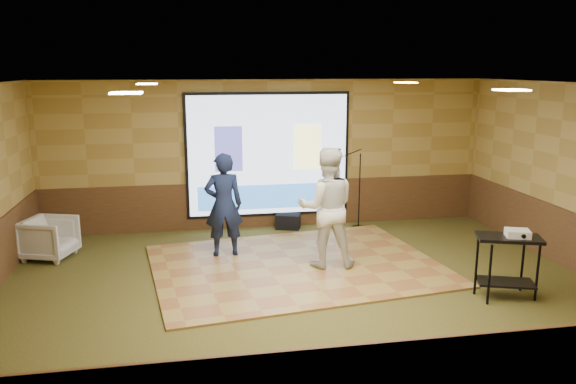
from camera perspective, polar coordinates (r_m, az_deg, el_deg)
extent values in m
plane|color=#303719|center=(8.45, 1.44, -9.93)|extent=(9.00, 9.00, 0.00)
cube|color=#AA8F47|center=(11.39, -2.05, 3.81)|extent=(9.00, 0.04, 3.00)
cube|color=#AA8F47|center=(4.77, 10.11, -8.97)|extent=(9.00, 0.04, 3.00)
cube|color=beige|center=(7.81, 1.56, 10.85)|extent=(9.00, 7.00, 0.04)
cube|color=#482B18|center=(11.57, -2.00, -1.23)|extent=(9.00, 0.04, 0.95)
cube|color=#482B18|center=(10.14, 27.19, -4.65)|extent=(0.04, 7.00, 0.95)
cube|color=black|center=(11.34, -2.02, 3.77)|extent=(3.32, 0.03, 2.52)
cube|color=#C9DAFF|center=(11.31, -2.00, 3.75)|extent=(3.20, 0.02, 2.40)
cube|color=#3D3E86|center=(11.19, -6.06, 4.37)|extent=(0.55, 0.01, 0.90)
cube|color=#FFF293|center=(11.42, 2.00, 4.59)|extent=(0.55, 0.01, 0.90)
cube|color=#326DBE|center=(11.46, -1.95, -0.46)|extent=(2.88, 0.01, 0.50)
cube|color=#FBE4BC|center=(9.47, -14.13, 10.60)|extent=(0.32, 0.32, 0.02)
cube|color=#FBE4BC|center=(10.18, 11.88, 10.82)|extent=(0.32, 0.32, 0.02)
cube|color=#FBE4BC|center=(6.18, -16.11, 9.64)|extent=(0.32, 0.32, 0.02)
cube|color=#FBE4BC|center=(7.22, 21.75, 9.60)|extent=(0.32, 0.32, 0.02)
cube|color=olive|center=(9.40, 0.84, -7.44)|extent=(5.05, 4.11, 0.03)
imported|color=#141D3F|center=(9.67, -6.56, -1.30)|extent=(0.67, 0.46, 1.79)
imported|color=silver|center=(9.09, 3.95, -1.59)|extent=(1.05, 0.87, 1.96)
cylinder|color=black|center=(8.30, 19.80, -7.92)|extent=(0.04, 0.04, 0.87)
cylinder|color=black|center=(8.68, 24.02, -7.39)|extent=(0.04, 0.04, 0.87)
cylinder|color=black|center=(8.60, 18.59, -7.12)|extent=(0.04, 0.04, 0.87)
cylinder|color=black|center=(8.96, 22.72, -6.65)|extent=(0.04, 0.04, 0.87)
cube|color=black|center=(8.49, 21.56, -4.36)|extent=(0.87, 0.46, 0.05)
cube|color=black|center=(8.70, 21.21, -8.54)|extent=(0.78, 0.41, 0.03)
cube|color=white|center=(8.48, 22.30, -3.91)|extent=(0.39, 0.35, 0.11)
cylinder|color=black|center=(11.68, 7.16, -3.56)|extent=(0.27, 0.27, 0.02)
cylinder|color=black|center=(11.49, 7.26, 0.09)|extent=(0.02, 0.02, 1.54)
cylinder|color=black|center=(11.28, 6.27, 3.87)|extent=(0.49, 0.02, 0.19)
cylinder|color=black|center=(11.21, 5.12, 4.26)|extent=(0.11, 0.05, 0.08)
imported|color=gray|center=(10.52, -23.08, -4.34)|extent=(0.99, 0.97, 0.72)
cube|color=black|center=(11.49, 0.00, -2.99)|extent=(0.56, 0.46, 0.30)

